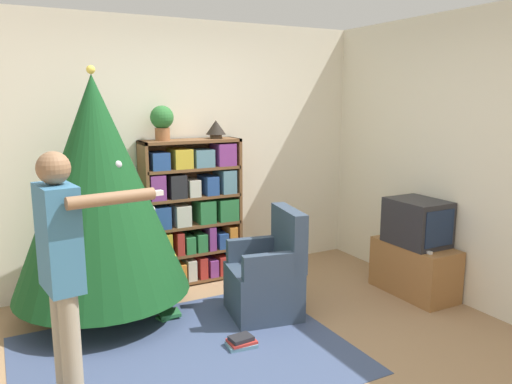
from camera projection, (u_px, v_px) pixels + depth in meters
ground_plane at (254, 366)px, 3.49m from camera, size 14.00×14.00×0.00m
wall_back at (162, 153)px, 4.97m from camera, size 8.00×0.10×2.60m
wall_right at (484, 162)px, 4.27m from camera, size 0.10×8.00×2.60m
area_rug at (186, 354)px, 3.63m from camera, size 2.33×1.80×0.01m
bookshelf at (193, 212)px, 4.98m from camera, size 0.98×0.31×1.44m
tv_stand at (414, 269)px, 4.73m from camera, size 0.40×0.81×0.49m
television at (417, 222)px, 4.64m from camera, size 0.41×0.54×0.42m
game_remote at (426, 251)px, 4.42m from camera, size 0.04×0.12×0.02m
christmas_tree at (98, 187)px, 4.10m from camera, size 1.46×1.46×2.10m
armchair at (268, 278)px, 4.27m from camera, size 0.66×0.65×0.92m
standing_person at (63, 266)px, 2.78m from camera, size 0.67×0.47×1.57m
potted_plant at (162, 120)px, 4.69m from camera, size 0.22×0.22×0.33m
table_lamp at (216, 128)px, 4.96m from camera, size 0.20×0.20×0.18m
book_pile_near_tree at (169, 315)px, 4.24m from camera, size 0.21×0.17×0.05m
book_pile_by_chair at (241, 342)px, 3.75m from camera, size 0.23×0.18×0.08m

